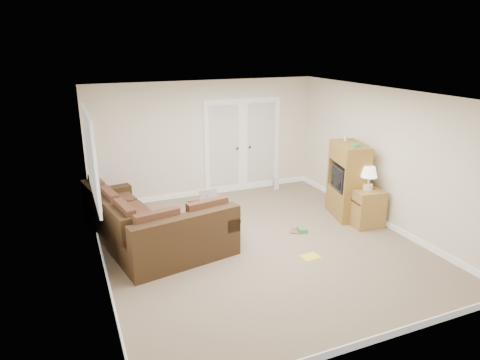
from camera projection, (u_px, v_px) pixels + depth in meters
name	position (u px, v px, depth m)	size (l,w,h in m)	color
floor	(259.00, 245.00, 7.19)	(5.50, 5.50, 0.00)	gray
ceiling	(262.00, 95.00, 6.42)	(5.00, 5.50, 0.02)	white
wall_left	(97.00, 195.00, 5.89)	(0.02, 5.50, 2.50)	white
wall_right	(385.00, 158.00, 7.73)	(0.02, 5.50, 2.50)	white
wall_back	(206.00, 139.00, 9.22)	(5.00, 0.02, 2.50)	white
wall_front	(375.00, 247.00, 4.40)	(5.00, 0.02, 2.50)	white
baseboards	(259.00, 242.00, 7.18)	(5.00, 5.50, 0.10)	white
french_doors	(243.00, 146.00, 9.57)	(1.80, 0.05, 2.13)	white
window_left	(91.00, 156.00, 6.69)	(0.05, 1.92, 1.42)	white
sectional_sofa	(148.00, 228.00, 7.04)	(2.26, 2.81, 0.83)	#3B2816
coffee_table	(213.00, 221.00, 7.50)	(0.59, 1.16, 0.79)	black
tv_armoire	(348.00, 180.00, 8.19)	(0.69, 0.99, 1.55)	olive
side_cabinet	(366.00, 204.00, 7.86)	(0.59, 0.59, 1.13)	olive
space_heater	(276.00, 183.00, 9.88)	(0.12, 0.10, 0.30)	silver
floor_magazine	(310.00, 257.00, 6.79)	(0.29, 0.23, 0.01)	yellow
floor_greenbox	(302.00, 230.00, 7.67)	(0.15, 0.19, 0.08)	#3F8A48
floor_book	(291.00, 230.00, 7.72)	(0.18, 0.24, 0.02)	brown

